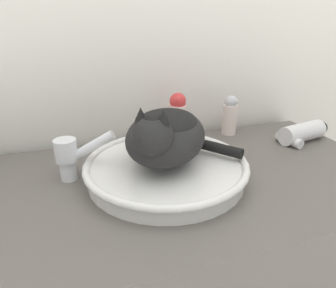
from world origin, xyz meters
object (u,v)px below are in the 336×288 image
(faucet, at_px, (72,155))
(hair_dryer, at_px, (301,133))
(cat, at_px, (166,134))
(deodorant_stick, at_px, (230,115))
(lotion_bottle_white, at_px, (178,117))

(faucet, height_order, hair_dryer, faucet)
(cat, xyz_separation_m, hair_dryer, (0.52, 0.10, -0.10))
(deodorant_stick, bearing_deg, hair_dryer, -35.78)
(faucet, bearing_deg, hair_dryer, 18.57)
(cat, xyz_separation_m, deodorant_stick, (0.32, 0.25, -0.06))
(cat, distance_m, faucet, 0.25)
(hair_dryer, bearing_deg, faucet, 171.46)
(lotion_bottle_white, relative_size, hair_dryer, 0.85)
(cat, xyz_separation_m, lotion_bottle_white, (0.12, 0.25, -0.04))
(faucet, relative_size, hair_dryer, 0.79)
(cat, height_order, lotion_bottle_white, cat)
(deodorant_stick, bearing_deg, faucet, -162.63)
(deodorant_stick, xyz_separation_m, hair_dryer, (0.20, -0.14, -0.04))
(lotion_bottle_white, distance_m, hair_dryer, 0.42)
(lotion_bottle_white, height_order, hair_dryer, lotion_bottle_white)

